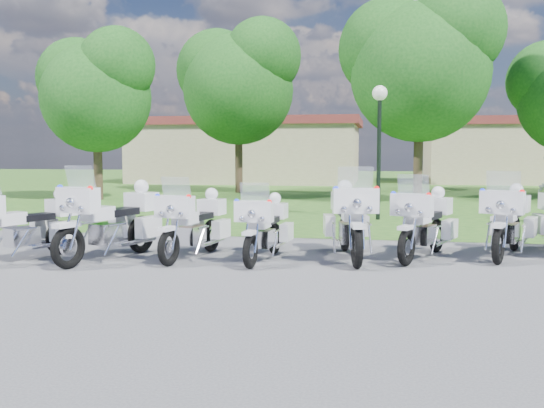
% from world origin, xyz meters
% --- Properties ---
extents(ground, '(100.00, 100.00, 0.00)m').
position_xyz_m(ground, '(0.00, 0.00, 0.00)').
color(ground, '#4D4D51').
rests_on(ground, ground).
extents(grass_lawn, '(100.00, 48.00, 0.01)m').
position_xyz_m(grass_lawn, '(0.00, 27.00, 0.00)').
color(grass_lawn, '#265A1C').
rests_on(grass_lawn, ground).
extents(motorcycle_0, '(1.38, 2.23, 1.60)m').
position_xyz_m(motorcycle_0, '(-3.94, -0.65, 0.67)').
color(motorcycle_0, black).
rests_on(motorcycle_0, ground).
extents(motorcycle_1, '(1.38, 2.55, 1.77)m').
position_xyz_m(motorcycle_1, '(-2.44, -0.26, 0.74)').
color(motorcycle_1, black).
rests_on(motorcycle_1, ground).
extents(motorcycle_2, '(1.03, 2.31, 1.56)m').
position_xyz_m(motorcycle_2, '(-0.98, 0.18, 0.65)').
color(motorcycle_2, black).
rests_on(motorcycle_2, ground).
extents(motorcycle_3, '(0.84, 2.20, 1.47)m').
position_xyz_m(motorcycle_3, '(0.39, 0.15, 0.62)').
color(motorcycle_3, black).
rests_on(motorcycle_3, ground).
extents(motorcycle_4, '(1.13, 2.60, 1.75)m').
position_xyz_m(motorcycle_4, '(1.92, 0.65, 0.73)').
color(motorcycle_4, black).
rests_on(motorcycle_4, ground).
extents(motorcycle_5, '(1.36, 2.27, 1.61)m').
position_xyz_m(motorcycle_5, '(3.33, 0.90, 0.67)').
color(motorcycle_5, black).
rests_on(motorcycle_5, ground).
extents(motorcycle_6, '(1.36, 2.37, 1.67)m').
position_xyz_m(motorcycle_6, '(4.93, 1.35, 0.70)').
color(motorcycle_6, black).
rests_on(motorcycle_6, ground).
extents(lamp_post, '(0.44, 0.44, 3.91)m').
position_xyz_m(lamp_post, '(2.44, 7.20, 2.97)').
color(lamp_post, black).
rests_on(lamp_post, ground).
extents(tree_0, '(5.25, 4.48, 7.00)m').
position_xyz_m(tree_0, '(-9.09, 12.71, 4.63)').
color(tree_0, '#38281C').
rests_on(tree_0, ground).
extents(tree_1, '(6.20, 5.29, 8.27)m').
position_xyz_m(tree_1, '(-4.31, 17.88, 5.47)').
color(tree_1, '#38281C').
rests_on(tree_1, ground).
extents(tree_2, '(6.32, 5.40, 8.43)m').
position_xyz_m(tree_2, '(3.91, 13.79, 5.58)').
color(tree_2, '#38281C').
rests_on(tree_2, ground).
extents(building_west, '(14.56, 8.32, 4.10)m').
position_xyz_m(building_west, '(-6.00, 28.00, 2.07)').
color(building_west, tan).
rests_on(building_west, ground).
extents(building_east, '(11.44, 7.28, 4.10)m').
position_xyz_m(building_east, '(11.00, 30.00, 2.07)').
color(building_east, tan).
rests_on(building_east, ground).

